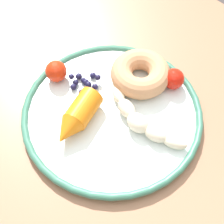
# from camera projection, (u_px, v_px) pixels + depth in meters

# --- Properties ---
(ground_plane) EXTENTS (6.00, 6.00, 0.00)m
(ground_plane) POSITION_uv_depth(u_px,v_px,m) (111.00, 221.00, 1.21)
(ground_plane) COLOR #3F3837
(dining_table) EXTENTS (1.15, 0.75, 0.75)m
(dining_table) POSITION_uv_depth(u_px,v_px,m) (110.00, 135.00, 0.67)
(dining_table) COLOR #95684C
(dining_table) RESTS_ON ground_plane
(plate) EXTENTS (0.31, 0.31, 0.02)m
(plate) POSITION_uv_depth(u_px,v_px,m) (112.00, 113.00, 0.57)
(plate) COLOR silver
(plate) RESTS_ON dining_table
(banana) EXTENTS (0.17, 0.05, 0.03)m
(banana) POSITION_uv_depth(u_px,v_px,m) (142.00, 120.00, 0.54)
(banana) COLOR beige
(banana) RESTS_ON plate
(carrot_orange) EXTENTS (0.07, 0.11, 0.04)m
(carrot_orange) POSITION_uv_depth(u_px,v_px,m) (77.00, 118.00, 0.54)
(carrot_orange) COLOR orange
(carrot_orange) RESTS_ON plate
(donut) EXTENTS (0.13, 0.13, 0.04)m
(donut) POSITION_uv_depth(u_px,v_px,m) (140.00, 73.00, 0.59)
(donut) COLOR tan
(donut) RESTS_ON plate
(blueberry_pile) EXTENTS (0.06, 0.05, 0.02)m
(blueberry_pile) POSITION_uv_depth(u_px,v_px,m) (85.00, 83.00, 0.59)
(blueberry_pile) COLOR #191638
(blueberry_pile) RESTS_ON plate
(tomato_near) EXTENTS (0.04, 0.04, 0.04)m
(tomato_near) POSITION_uv_depth(u_px,v_px,m) (56.00, 71.00, 0.59)
(tomato_near) COLOR red
(tomato_near) RESTS_ON plate
(tomato_mid) EXTENTS (0.04, 0.04, 0.04)m
(tomato_mid) POSITION_uv_depth(u_px,v_px,m) (174.00, 79.00, 0.58)
(tomato_mid) COLOR red
(tomato_mid) RESTS_ON plate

